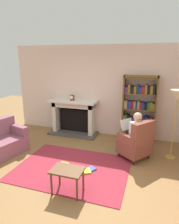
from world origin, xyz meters
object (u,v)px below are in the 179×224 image
at_px(armchair_reading, 137,142).
at_px(side_table, 67,173).
at_px(seated_reader, 133,133).
at_px(floor_lamp, 177,101).
at_px(mantel_clock, 72,98).
at_px(bookshelf, 139,110).
at_px(fireplace, 74,115).

xyz_separation_m(armchair_reading, side_table, (-1.03, -1.64, -0.04)).
relative_size(seated_reader, floor_lamp, 0.69).
height_order(armchair_reading, seated_reader, seated_reader).
height_order(mantel_clock, armchair_reading, mantel_clock).
height_order(bookshelf, seated_reader, bookshelf).
bearing_deg(armchair_reading, mantel_clock, -80.01).
xyz_separation_m(fireplace, seated_reader, (1.94, -1.05, 0.05)).
distance_m(seated_reader, side_table, 1.96).
xyz_separation_m(fireplace, mantel_clock, (-0.01, -0.10, 0.59)).
bearing_deg(seated_reader, floor_lamp, 140.90).
distance_m(bookshelf, floor_lamp, 1.32).
distance_m(mantel_clock, bookshelf, 1.99).
distance_m(fireplace, side_table, 2.94).
bearing_deg(fireplace, seated_reader, -28.53).
xyz_separation_m(fireplace, armchair_reading, (2.03, -1.12, -0.15)).
relative_size(fireplace, seated_reader, 1.32).
height_order(mantel_clock, floor_lamp, floor_lamp).
distance_m(bookshelf, side_table, 3.00).
distance_m(bookshelf, seated_reader, 1.12).
distance_m(mantel_clock, side_table, 2.95).
distance_m(mantel_clock, floor_lamp, 2.94).
bearing_deg(fireplace, bookshelf, 0.98).
bearing_deg(fireplace, armchair_reading, -28.93).
relative_size(mantel_clock, bookshelf, 0.09).
height_order(fireplace, bookshelf, bookshelf).
distance_m(fireplace, floor_lamp, 3.05).
height_order(mantel_clock, seated_reader, mantel_clock).
bearing_deg(armchair_reading, floor_lamp, 147.10).
distance_m(armchair_reading, side_table, 1.94).
bearing_deg(mantel_clock, side_table, -69.10).
bearing_deg(seated_reader, fireplace, -82.01).
xyz_separation_m(mantel_clock, seated_reader, (1.95, -0.95, -0.54)).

